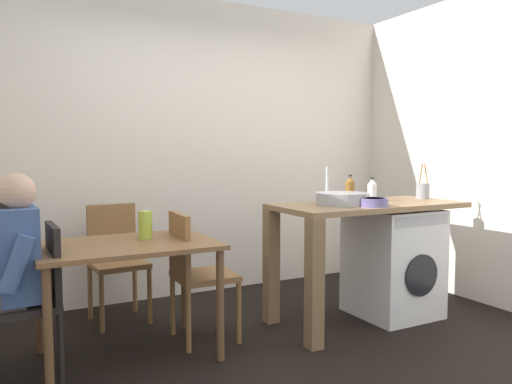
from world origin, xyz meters
TOP-DOWN VIEW (x-y plane):
  - ground_plane at (0.00, 0.00)m, footprint 5.46×5.46m
  - wall_back at (0.00, 1.75)m, footprint 4.60×0.10m
  - dining_table at (-0.90, 0.54)m, footprint 1.10×0.76m
  - chair_person_seat at (-1.44, 0.44)m, footprint 0.41×0.41m
  - chair_opposite at (-0.42, 0.59)m, footprint 0.41×0.41m
  - chair_spare_by_wall at (-0.80, 1.31)m, footprint 0.42×0.42m
  - seated_person at (-1.60, 0.43)m, footprint 0.50×0.52m
  - kitchen_counter at (0.72, 0.38)m, footprint 1.50×0.68m
  - washing_machine at (1.20, 0.38)m, footprint 0.60×0.61m
  - sink_basin at (0.67, 0.38)m, footprint 0.38×0.38m
  - tap at (0.67, 0.56)m, footprint 0.02×0.02m
  - bottle_tall_green at (0.97, 0.65)m, footprint 0.07×0.07m
  - bottle_squat_brown at (1.05, 0.47)m, footprint 0.07×0.07m
  - mixing_bowl at (0.81, 0.18)m, footprint 0.22×0.22m
  - utensil_crock at (1.57, 0.43)m, footprint 0.11×0.11m
  - vase at (-0.75, 0.64)m, footprint 0.09×0.09m
  - scissors at (0.89, 0.28)m, footprint 0.15×0.06m

SIDE VIEW (x-z plane):
  - ground_plane at x=0.00m, z-range 0.00..0.00m
  - washing_machine at x=1.20m, z-range 0.00..0.86m
  - chair_person_seat at x=-1.44m, z-range 0.06..0.96m
  - chair_opposite at x=-0.42m, z-range 0.06..0.96m
  - chair_spare_by_wall at x=-0.80m, z-range 0.06..0.96m
  - dining_table at x=-0.90m, z-range 0.27..1.01m
  - seated_person at x=-1.60m, z-range 0.07..1.27m
  - kitchen_counter at x=0.72m, z-range 0.30..1.22m
  - vase at x=-0.75m, z-range 0.74..0.92m
  - scissors at x=0.89m, z-range 0.92..0.93m
  - mixing_bowl at x=0.81m, z-range 0.92..0.98m
  - sink_basin at x=0.67m, z-range 0.92..1.01m
  - utensil_crock at x=1.57m, z-range 0.84..1.14m
  - bottle_squat_brown at x=1.05m, z-range 0.91..1.11m
  - bottle_tall_green at x=0.97m, z-range 0.91..1.12m
  - tap at x=0.67m, z-range 0.92..1.20m
  - wall_back at x=0.00m, z-range 0.00..2.70m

